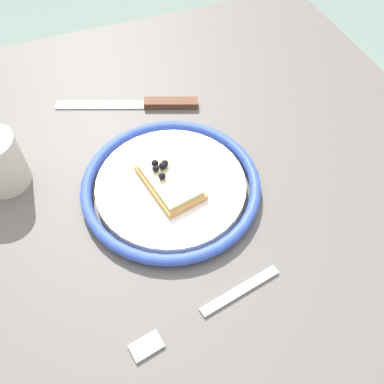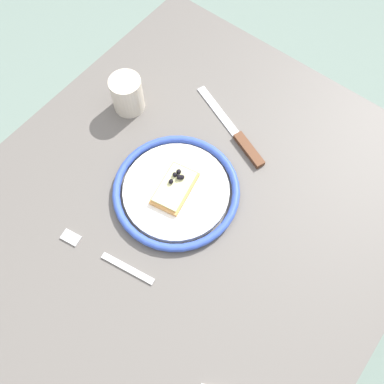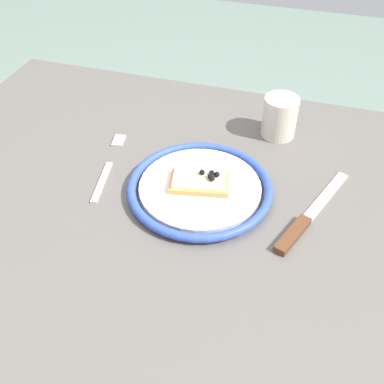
{
  "view_description": "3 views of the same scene",
  "coord_description": "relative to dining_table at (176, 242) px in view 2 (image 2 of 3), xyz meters",
  "views": [
    {
      "loc": [
        -0.29,
        0.14,
        1.21
      ],
      "look_at": [
        0.04,
        0.02,
        0.74
      ],
      "focal_mm": 39.31,
      "sensor_mm": 36.0,
      "label": 1
    },
    {
      "loc": [
        -0.19,
        -0.19,
        1.46
      ],
      "look_at": [
        0.08,
        0.01,
        0.74
      ],
      "focal_mm": 37.57,
      "sensor_mm": 36.0,
      "label": 2
    },
    {
      "loc": [
        0.22,
        -0.53,
        1.26
      ],
      "look_at": [
        0.05,
        0.02,
        0.75
      ],
      "focal_mm": 42.27,
      "sensor_mm": 36.0,
      "label": 3
    }
  ],
  "objects": [
    {
      "name": "cup",
      "position": [
        0.16,
        0.26,
        0.14
      ],
      "size": [
        0.07,
        0.07,
        0.08
      ],
      "primitive_type": "cylinder",
      "color": "beige",
      "rests_on": "dining_table"
    },
    {
      "name": "fork",
      "position": [
        -0.13,
        0.06,
        0.1
      ],
      "size": [
        0.05,
        0.2,
        0.0
      ],
      "color": "#B9B9B9",
      "rests_on": "dining_table"
    },
    {
      "name": "ground_plane",
      "position": [
        0.0,
        0.0,
        -0.63
      ],
      "size": [
        6.0,
        6.0,
        0.0
      ],
      "primitive_type": "plane",
      "color": "slate"
    },
    {
      "name": "pizza_slice_near",
      "position": [
        0.06,
        0.04,
        0.12
      ],
      "size": [
        0.11,
        0.08,
        0.03
      ],
      "color": "tan",
      "rests_on": "plate"
    },
    {
      "name": "knife",
      "position": [
        0.24,
        0.01,
        0.1
      ],
      "size": [
        0.1,
        0.23,
        0.01
      ],
      "color": "silver",
      "rests_on": "dining_table"
    },
    {
      "name": "plate",
      "position": [
        0.06,
        0.04,
        0.11
      ],
      "size": [
        0.26,
        0.26,
        0.02
      ],
      "color": "white",
      "rests_on": "dining_table"
    },
    {
      "name": "dining_table",
      "position": [
        0.0,
        0.0,
        0.0
      ],
      "size": [
        1.02,
        0.82,
        0.72
      ],
      "color": "#5B5651",
      "rests_on": "ground_plane"
    }
  ]
}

